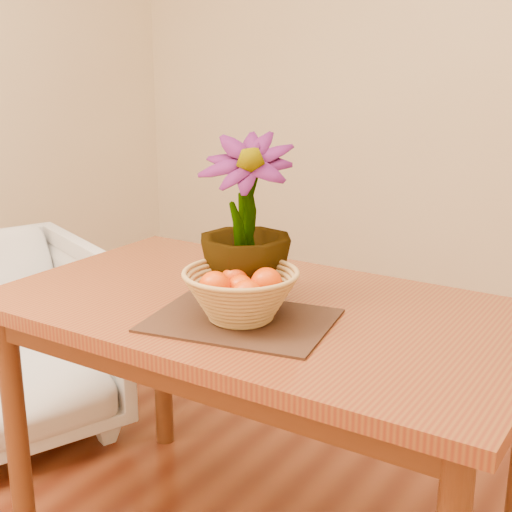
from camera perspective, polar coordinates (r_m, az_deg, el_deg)
The scene contains 6 objects.
wall_back at distance 3.54m, azimuth 18.10°, elevation 14.78°, with size 4.00×0.02×2.70m, color #FDEBC1.
table at distance 1.88m, azimuth 0.48°, elevation -6.37°, with size 1.40×0.80×0.75m.
placemat at distance 1.73m, azimuth -1.21°, elevation -5.16°, with size 0.43×0.32×0.01m, color #372014.
wicker_basket at distance 1.71m, azimuth -1.22°, elevation -3.29°, with size 0.28×0.28×0.11m.
orange_pile at distance 1.70m, azimuth -1.22°, elevation -2.41°, with size 0.16×0.17×0.08m.
potted_plant at distance 1.80m, azimuth -0.87°, elevation 2.87°, with size 0.24×0.24×0.43m, color #164413.
Camera 1 is at (0.92, -1.17, 1.37)m, focal length 50.00 mm.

